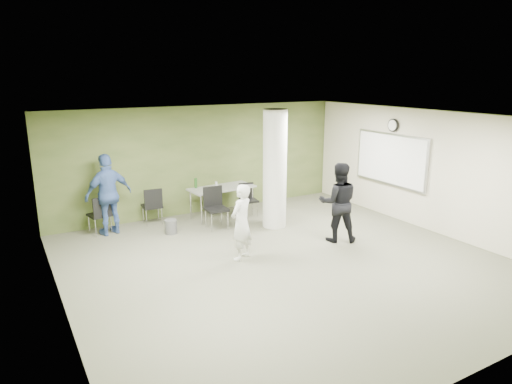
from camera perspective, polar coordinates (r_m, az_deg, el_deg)
floor at (r=9.02m, az=3.67°, el=-8.80°), size 8.00×8.00×0.00m
ceiling at (r=8.32m, az=3.98°, el=9.19°), size 8.00×8.00×0.00m
wall_back at (r=12.02m, az=-6.81°, el=4.02°), size 8.00×2.80×0.02m
wall_left at (r=7.25m, az=-23.65°, el=-4.15°), size 0.02×8.00×2.80m
wall_right_cream at (r=11.24m, az=21.09°, el=2.41°), size 0.02×8.00×2.80m
column at (r=10.73m, az=2.36°, el=2.85°), size 0.56×0.56×2.80m
whiteboard at (r=11.94m, az=16.46°, el=3.94°), size 0.05×2.30×1.30m
wall_clock at (r=11.82m, az=16.76°, el=7.99°), size 0.06×0.32×0.32m
folding_table at (r=11.61m, az=-4.38°, el=0.37°), size 1.71×0.86×1.04m
wastebasket at (r=10.71m, az=-10.60°, el=-4.28°), size 0.28×0.28×0.33m
chair_back_left at (r=10.97m, az=-18.86°, el=-2.39°), size 0.53×0.53×0.90m
chair_back_right at (r=11.32m, az=-12.81°, el=-1.40°), size 0.49×0.49×0.91m
chair_table_left at (r=10.85m, az=-5.16°, el=-1.54°), size 0.52×0.52×0.99m
chair_table_right at (r=11.81m, az=-1.04°, el=-0.61°), size 0.47×0.47×0.84m
woman_white at (r=8.93m, az=-1.83°, el=-3.81°), size 0.66×0.58×1.52m
man_black at (r=10.04m, az=10.24°, el=-1.28°), size 1.07×1.00×1.75m
man_blue at (r=10.82m, az=-17.95°, el=-0.30°), size 1.17×0.69×1.87m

